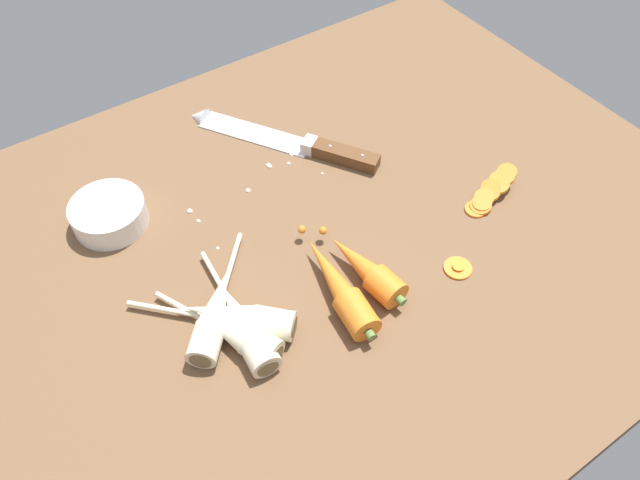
{
  "coord_description": "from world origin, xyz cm",
  "views": [
    {
      "loc": [
        -31.98,
        -49.02,
        70.2
      ],
      "look_at": [
        0.0,
        -2.0,
        1.5
      ],
      "focal_mm": 34.99,
      "sensor_mm": 36.0,
      "label": 1
    }
  ],
  "objects": [
    {
      "name": "parsnip_mid_right",
      "position": [
        -16.23,
        -8.69,
        1.98
      ],
      "size": [
        5.12,
        21.44,
        4.0
      ],
      "color": "beige",
      "rests_on": "ground_plane"
    },
    {
      "name": "whole_carrot",
      "position": [
        -2.77,
        -10.73,
        2.1
      ],
      "size": [
        6.14,
        20.72,
        4.2
      ],
      "color": "orange",
      "rests_on": "ground_plane"
    },
    {
      "name": "parsnip_front",
      "position": [
        -16.27,
        -7.05,
        1.98
      ],
      "size": [
        17.67,
        18.05,
        4.0
      ],
      "color": "beige",
      "rests_on": "ground_plane"
    },
    {
      "name": "parsnip_mid_left",
      "position": [
        -18.55,
        -4.94,
        1.98
      ],
      "size": [
        16.13,
        17.29,
        4.0
      ],
      "color": "beige",
      "rests_on": "ground_plane"
    },
    {
      "name": "prep_bowl",
      "position": [
        -23.19,
        19.22,
        2.15
      ],
      "size": [
        11.0,
        11.0,
        4.0
      ],
      "color": "white",
      "rests_on": "ground_plane"
    },
    {
      "name": "carrot_slice_stack",
      "position": [
        27.29,
        -8.69,
        1.45
      ],
      "size": [
        10.74,
        4.91,
        3.9
      ],
      "color": "orange",
      "rests_on": "ground_plane"
    },
    {
      "name": "mince_crumbs",
      "position": [
        -0.7,
        14.75,
        0.39
      ],
      "size": [
        23.6,
        11.4,
        0.87
      ],
      "color": "silver",
      "rests_on": "ground_plane"
    },
    {
      "name": "carrot_slice_stray_near",
      "position": [
        13.77,
        -16.25,
        0.36
      ],
      "size": [
        4.02,
        4.02,
        0.7
      ],
      "color": "orange",
      "rests_on": "ground_plane"
    },
    {
      "name": "whole_carrot_second",
      "position": [
        2.01,
        -10.32,
        2.1
      ],
      "size": [
        5.45,
        16.9,
        4.2
      ],
      "color": "orange",
      "rests_on": "ground_plane"
    },
    {
      "name": "ground_plane",
      "position": [
        0.0,
        0.0,
        -2.0
      ],
      "size": [
        120.0,
        90.0,
        4.0
      ],
      "primitive_type": "cube",
      "color": "brown"
    },
    {
      "name": "parsnip_back",
      "position": [
        -17.73,
        -8.96,
        1.98
      ],
      "size": [
        10.31,
        18.53,
        4.0
      ],
      "color": "beige",
      "rests_on": "ground_plane"
    },
    {
      "name": "chefs_knife",
      "position": [
        7.04,
        20.94,
        0.65
      ],
      "size": [
        21.47,
        31.09,
        4.18
      ],
      "color": "silver",
      "rests_on": "ground_plane"
    }
  ]
}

